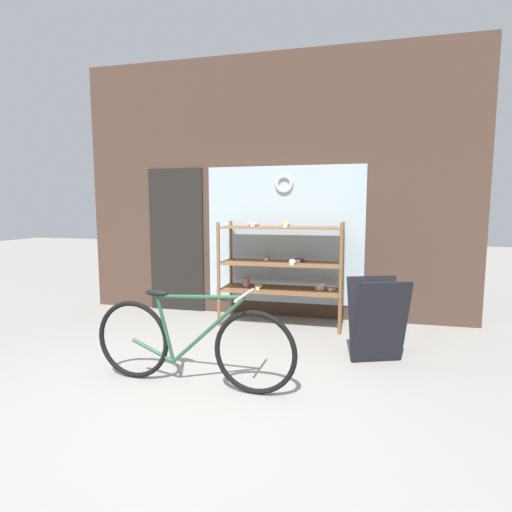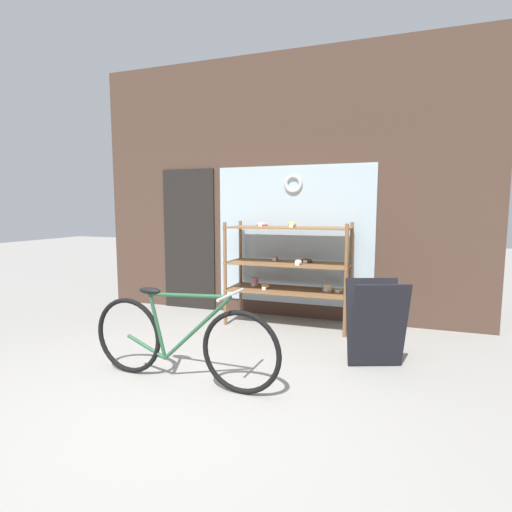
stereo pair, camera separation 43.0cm
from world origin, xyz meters
TOP-DOWN VIEW (x-y plane):
  - ground_plane at (0.00, 0.00)m, footprint 30.00×30.00m
  - storefront_facade at (-0.04, 2.85)m, footprint 5.53×0.13m
  - display_case at (0.23, 2.43)m, footprint 1.58×0.59m
  - bicycle at (-0.20, 0.41)m, footprint 1.85×0.46m
  - sandwich_board at (1.39, 1.35)m, footprint 0.62×0.54m

SIDE VIEW (x-z plane):
  - ground_plane at x=0.00m, z-range 0.00..0.00m
  - bicycle at x=-0.20m, z-range -0.04..0.80m
  - sandwich_board at x=1.39m, z-range 0.01..0.84m
  - display_case at x=0.23m, z-range 0.14..1.50m
  - storefront_facade at x=-0.04m, z-range -0.05..3.56m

